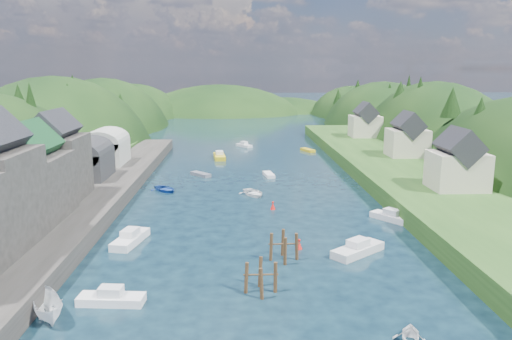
{
  "coord_description": "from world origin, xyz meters",
  "views": [
    {
      "loc": [
        -2.76,
        -42.84,
        18.42
      ],
      "look_at": [
        0.0,
        28.0,
        4.0
      ],
      "focal_mm": 35.0,
      "sensor_mm": 36.0,
      "label": 1
    }
  ],
  "objects_px": {
    "piling_cluster_near": "(261,281)",
    "channel_buoy_near": "(299,245)",
    "channel_buoy_far": "(273,206)",
    "piling_cluster_far": "(284,249)"
  },
  "relations": [
    {
      "from": "piling_cluster_near",
      "to": "channel_buoy_far",
      "type": "relative_size",
      "value": 2.96
    },
    {
      "from": "piling_cluster_far",
      "to": "channel_buoy_far",
      "type": "relative_size",
      "value": 3.06
    },
    {
      "from": "channel_buoy_near",
      "to": "piling_cluster_near",
      "type": "bearing_deg",
      "value": -113.84
    },
    {
      "from": "piling_cluster_near",
      "to": "channel_buoy_far",
      "type": "xyz_separation_m",
      "value": [
        2.84,
        25.18,
        -0.58
      ]
    },
    {
      "from": "channel_buoy_near",
      "to": "piling_cluster_far",
      "type": "bearing_deg",
      "value": -121.97
    },
    {
      "from": "piling_cluster_far",
      "to": "channel_buoy_near",
      "type": "xyz_separation_m",
      "value": [
        1.88,
        3.0,
        -0.63
      ]
    },
    {
      "from": "piling_cluster_near",
      "to": "channel_buoy_near",
      "type": "height_order",
      "value": "piling_cluster_near"
    },
    {
      "from": "piling_cluster_near",
      "to": "channel_buoy_near",
      "type": "distance_m",
      "value": 11.1
    },
    {
      "from": "piling_cluster_near",
      "to": "piling_cluster_far",
      "type": "height_order",
      "value": "piling_cluster_far"
    },
    {
      "from": "piling_cluster_near",
      "to": "channel_buoy_far",
      "type": "bearing_deg",
      "value": 83.57
    }
  ]
}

